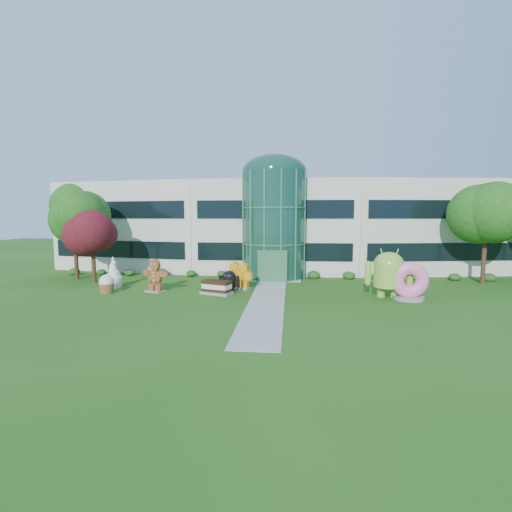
# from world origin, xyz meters

# --- Properties ---
(ground) EXTENTS (140.00, 140.00, 0.00)m
(ground) POSITION_xyz_m (0.00, 0.00, 0.00)
(ground) COLOR #215114
(ground) RESTS_ON ground
(building) EXTENTS (46.00, 15.00, 9.30)m
(building) POSITION_xyz_m (0.00, 18.00, 4.65)
(building) COLOR beige
(building) RESTS_ON ground
(atrium) EXTENTS (6.00, 6.00, 9.80)m
(atrium) POSITION_xyz_m (0.00, 12.00, 4.90)
(atrium) COLOR #194738
(atrium) RESTS_ON ground
(walkway) EXTENTS (2.40, 20.00, 0.04)m
(walkway) POSITION_xyz_m (0.00, 2.00, 0.02)
(walkway) COLOR #9E9E93
(walkway) RESTS_ON ground
(tree_red) EXTENTS (4.00, 4.00, 6.00)m
(tree_red) POSITION_xyz_m (-15.50, 7.50, 3.00)
(tree_red) COLOR #3F0C14
(tree_red) RESTS_ON ground
(trees_backdrop) EXTENTS (52.00, 8.00, 8.40)m
(trees_backdrop) POSITION_xyz_m (0.00, 13.00, 4.20)
(trees_backdrop) COLOR #1D4912
(trees_backdrop) RESTS_ON ground
(android_green) EXTENTS (3.81, 3.00, 3.81)m
(android_green) POSITION_xyz_m (8.46, 3.54, 1.90)
(android_green) COLOR #8BBC3C
(android_green) RESTS_ON ground
(android_black) EXTENTS (1.79, 1.30, 1.91)m
(android_black) POSITION_xyz_m (-3.06, 4.41, 0.95)
(android_black) COLOR black
(android_black) RESTS_ON ground
(donut) EXTENTS (2.62, 1.38, 2.65)m
(donut) POSITION_xyz_m (9.70, 2.95, 1.33)
(donut) COLOR #E4579B
(donut) RESTS_ON ground
(gingerbread) EXTENTS (2.95, 2.05, 2.54)m
(gingerbread) POSITION_xyz_m (-8.66, 3.92, 1.27)
(gingerbread) COLOR brown
(gingerbread) RESTS_ON ground
(ice_cream_sandwich) EXTENTS (2.55, 1.86, 1.02)m
(ice_cream_sandwich) POSITION_xyz_m (-3.85, 3.51, 0.51)
(ice_cream_sandwich) COLOR black
(ice_cream_sandwich) RESTS_ON ground
(honeycomb) EXTENTS (2.64, 1.63, 1.95)m
(honeycomb) POSITION_xyz_m (-2.46, 5.65, 0.98)
(honeycomb) COLOR orange
(honeycomb) RESTS_ON ground
(froyo) EXTENTS (1.87, 1.87, 2.49)m
(froyo) POSITION_xyz_m (-12.63, 5.28, 1.25)
(froyo) COLOR white
(froyo) RESTS_ON ground
(cupcake) EXTENTS (1.41, 1.41, 1.42)m
(cupcake) POSITION_xyz_m (-12.10, 3.10, 0.71)
(cupcake) COLOR white
(cupcake) RESTS_ON ground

